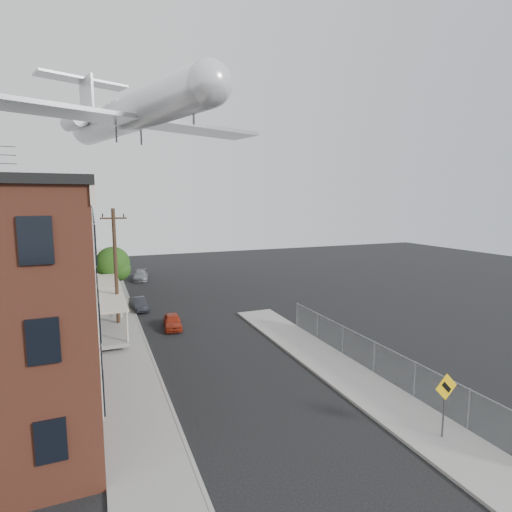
{
  "coord_description": "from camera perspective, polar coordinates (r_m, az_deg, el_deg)",
  "views": [
    {
      "loc": [
        -6.97,
        -11.94,
        9.52
      ],
      "look_at": [
        0.79,
        7.01,
        6.68
      ],
      "focal_mm": 28.0,
      "sensor_mm": 36.0,
      "label": 1
    }
  ],
  "objects": [
    {
      "name": "ground",
      "position": [
        16.79,
        7.37,
        -26.73
      ],
      "size": [
        120.0,
        120.0,
        0.0
      ],
      "primitive_type": "plane",
      "color": "black",
      "rests_on": "ground"
    },
    {
      "name": "sidewalk_left",
      "position": [
        37.2,
        -19.4,
        -7.3
      ],
      "size": [
        3.0,
        62.0,
        0.12
      ],
      "primitive_type": "cube",
      "color": "gray",
      "rests_on": "ground"
    },
    {
      "name": "sidewalk_right",
      "position": [
        23.81,
        11.94,
        -15.7
      ],
      "size": [
        3.0,
        26.0,
        0.12
      ],
      "primitive_type": "cube",
      "color": "gray",
      "rests_on": "ground"
    },
    {
      "name": "curb_left",
      "position": [
        37.28,
        -17.16,
        -7.15
      ],
      "size": [
        0.15,
        62.0,
        0.14
      ],
      "primitive_type": "cube",
      "color": "gray",
      "rests_on": "ground"
    },
    {
      "name": "curb_right",
      "position": [
        23.08,
        8.83,
        -16.38
      ],
      "size": [
        0.15,
        26.0,
        0.14
      ],
      "primitive_type": "cube",
      "color": "gray",
      "rests_on": "ground"
    },
    {
      "name": "row_house_a",
      "position": [
        29.21,
        -31.83,
        -1.95
      ],
      "size": [
        11.98,
        7.0,
        10.3
      ],
      "color": "#61615F",
      "rests_on": "ground"
    },
    {
      "name": "row_house_b",
      "position": [
        36.06,
        -30.03,
        -0.17
      ],
      "size": [
        11.98,
        7.0,
        10.3
      ],
      "color": "gray",
      "rests_on": "ground"
    },
    {
      "name": "row_house_c",
      "position": [
        42.96,
        -28.81,
        1.05
      ],
      "size": [
        11.98,
        7.0,
        10.3
      ],
      "color": "#61615F",
      "rests_on": "ground"
    },
    {
      "name": "row_house_d",
      "position": [
        49.89,
        -27.93,
        1.93
      ],
      "size": [
        11.98,
        7.0,
        10.3
      ],
      "color": "gray",
      "rests_on": "ground"
    },
    {
      "name": "row_house_e",
      "position": [
        56.83,
        -27.26,
        2.59
      ],
      "size": [
        11.98,
        7.0,
        10.3
      ],
      "color": "#61615F",
      "rests_on": "ground"
    },
    {
      "name": "chainlink_fence",
      "position": [
        23.56,
        16.52,
        -13.66
      ],
      "size": [
        0.06,
        18.06,
        1.9
      ],
      "color": "gray",
      "rests_on": "ground"
    },
    {
      "name": "warning_sign",
      "position": [
        18.32,
        25.41,
        -17.56
      ],
      "size": [
        1.1,
        0.11,
        2.8
      ],
      "color": "#515156",
      "rests_on": "ground"
    },
    {
      "name": "utility_pole",
      "position": [
        30.36,
        -19.39,
        -1.74
      ],
      "size": [
        1.8,
        0.26,
        9.0
      ],
      "color": "black",
      "rests_on": "ground"
    },
    {
      "name": "street_tree",
      "position": [
        40.36,
        -19.59,
        -1.22
      ],
      "size": [
        3.22,
        3.2,
        5.2
      ],
      "color": "black",
      "rests_on": "ground"
    },
    {
      "name": "car_near",
      "position": [
        30.98,
        -11.84,
        -9.12
      ],
      "size": [
        1.64,
        3.32,
        1.09
      ],
      "primitive_type": "imported",
      "rotation": [
        0.0,
        0.0,
        -0.11
      ],
      "color": "#9D2A14",
      "rests_on": "ground"
    },
    {
      "name": "car_mid",
      "position": [
        36.68,
        -16.41,
        -6.59
      ],
      "size": [
        1.48,
        3.43,
        1.1
      ],
      "primitive_type": "imported",
      "rotation": [
        0.0,
        0.0,
        0.1
      ],
      "color": "black",
      "rests_on": "ground"
    },
    {
      "name": "car_far",
      "position": [
        50.2,
        -16.15,
        -2.69
      ],
      "size": [
        2.14,
        4.14,
        1.15
      ],
      "primitive_type": "imported",
      "rotation": [
        0.0,
        0.0,
        -0.14
      ],
      "color": "gray",
      "rests_on": "ground"
    },
    {
      "name": "airplane",
      "position": [
        42.25,
        -17.59,
        18.84
      ],
      "size": [
        25.32,
        28.98,
        8.42
      ],
      "color": "silver",
      "rests_on": "ground"
    }
  ]
}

